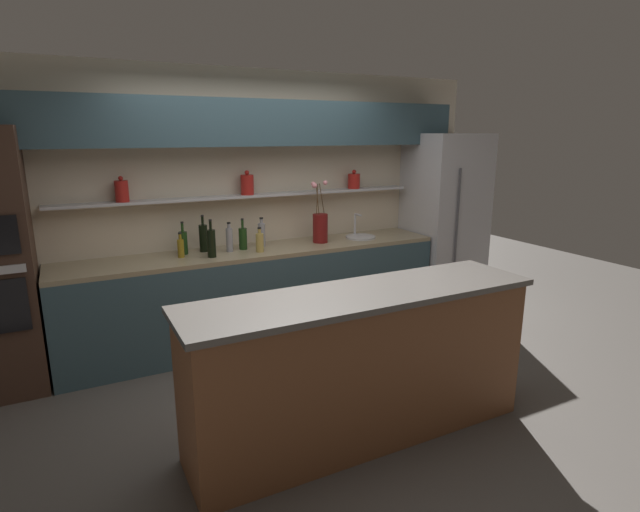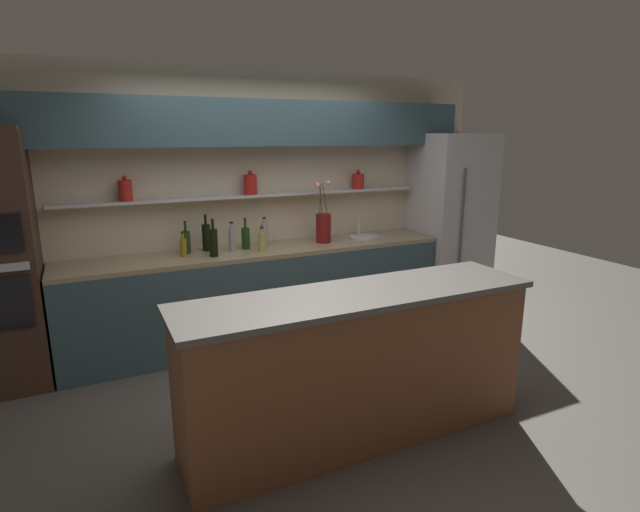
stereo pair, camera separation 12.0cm
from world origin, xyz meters
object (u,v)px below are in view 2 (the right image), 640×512
object	(u,v)px
flower_vase	(323,226)
bottle_spirit_6	(262,242)
bottle_wine_0	(246,238)
bottle_spirit_2	(265,234)
bottle_wine_4	(186,241)
bottle_oil_7	(183,247)
refrigerator	(449,224)
bottle_spirit_1	(232,239)
bottle_wine_5	(214,242)
sink_fixture	(364,236)
bottle_wine_3	(206,237)

from	to	relation	value
flower_vase	bottle_spirit_6	distance (m)	0.71
bottle_wine_0	bottle_spirit_6	distance (m)	0.21
bottle_spirit_2	bottle_wine_4	bearing A→B (deg)	178.67
bottle_spirit_6	bottle_oil_7	size ratio (longest dim) A/B	1.03
refrigerator	bottle_spirit_2	distance (m)	2.17
bottle_spirit_1	bottle_wine_5	bearing A→B (deg)	-147.15
sink_fixture	bottle_wine_3	bearing A→B (deg)	175.35
refrigerator	sink_fixture	distance (m)	1.09
bottle_spirit_1	bottle_wine_0	bearing A→B (deg)	14.39
refrigerator	bottle_spirit_2	xyz separation A→B (m)	(-2.16, 0.14, 0.04)
refrigerator	bottle_spirit_1	distance (m)	2.51
sink_fixture	bottle_wine_4	size ratio (longest dim) A/B	1.05
bottle_spirit_6	bottle_oil_7	xyz separation A→B (m)	(-0.70, 0.12, -0.00)
refrigerator	bottle_wine_3	bearing A→B (deg)	176.20
bottle_wine_4	bottle_spirit_6	world-z (taller)	bottle_wine_4
bottle_spirit_2	bottle_spirit_1	bearing A→B (deg)	-167.34
refrigerator	bottle_spirit_1	xyz separation A→B (m)	(-2.51, 0.07, 0.04)
bottle_spirit_2	bottle_oil_7	distance (m)	0.81
refrigerator	bottle_spirit_6	size ratio (longest dim) A/B	8.55
bottle_wine_3	bottle_spirit_6	size ratio (longest dim) A/B	1.48
bottle_wine_5	refrigerator	bearing A→B (deg)	1.42
bottle_wine_4	bottle_wine_5	distance (m)	0.30
bottle_wine_0	bottle_spirit_2	distance (m)	0.21
bottle_spirit_2	bottle_wine_4	xyz separation A→B (m)	(-0.75, 0.02, -0.01)
flower_vase	bottle_wine_3	size ratio (longest dim) A/B	1.81
bottle_wine_0	bottle_spirit_2	world-z (taller)	bottle_wine_0
refrigerator	bottle_wine_5	distance (m)	2.72
sink_fixture	bottle_wine_0	distance (m)	1.28
bottle_wine_5	bottle_oil_7	xyz separation A→B (m)	(-0.25, 0.11, -0.04)
bottle_spirit_6	bottle_oil_7	world-z (taller)	bottle_spirit_6
bottle_wine_5	bottle_wine_3	bearing A→B (deg)	91.61
bottle_wine_0	flower_vase	bearing A→B (deg)	-4.04
bottle_spirit_1	bottle_oil_7	xyz separation A→B (m)	(-0.45, -0.02, -0.03)
sink_fixture	bottle_spirit_6	world-z (taller)	sink_fixture
bottle_wine_4	bottle_wine_0	bearing A→B (deg)	-6.17
bottle_spirit_1	bottle_spirit_2	xyz separation A→B (m)	(0.35, 0.08, 0.00)
flower_vase	bottle_wine_3	bearing A→B (deg)	173.33
flower_vase	bottle_oil_7	bearing A→B (deg)	179.97
bottle_spirit_1	bottle_wine_3	distance (m)	0.24
bottle_wine_0	bottle_spirit_1	bearing A→B (deg)	-165.61
bottle_wine_3	bottle_wine_4	xyz separation A→B (m)	(-0.19, -0.02, -0.02)
sink_fixture	bottle_oil_7	size ratio (longest dim) A/B	1.39
bottle_wine_4	bottle_oil_7	world-z (taller)	bottle_wine_4
bottle_spirit_2	bottle_wine_0	bearing A→B (deg)	-168.55
bottle_spirit_2	bottle_wine_3	world-z (taller)	bottle_wine_3
flower_vase	bottle_wine_5	xyz separation A→B (m)	(-1.15, -0.11, -0.04)
bottle_wine_4	bottle_oil_7	bearing A→B (deg)	-113.12
bottle_oil_7	bottle_spirit_2	bearing A→B (deg)	6.91
sink_fixture	bottle_wine_0	size ratio (longest dim) A/B	1.06
flower_vase	bottle_spirit_2	world-z (taller)	flower_vase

